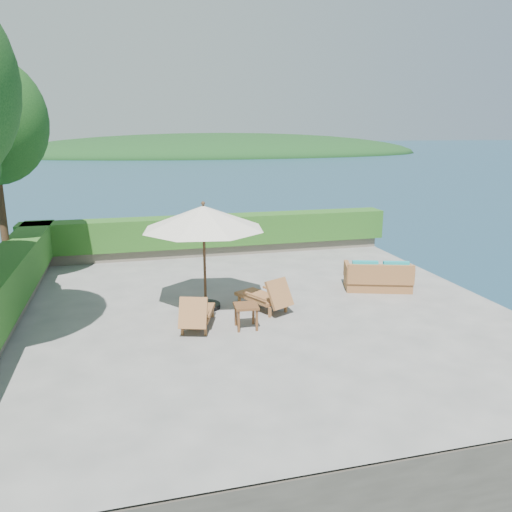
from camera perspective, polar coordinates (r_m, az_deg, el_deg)
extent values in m
plane|color=gray|center=(12.15, -0.44, -6.02)|extent=(12.00, 12.00, 0.00)
cube|color=#524B41|center=(12.77, -0.42, -12.56)|extent=(12.00, 12.00, 3.00)
plane|color=#173749|center=(13.49, -0.41, -18.07)|extent=(600.00, 600.00, 0.00)
ellipsoid|color=black|center=(153.76, -4.05, 11.52)|extent=(126.00, 57.60, 12.60)
cube|color=slate|center=(17.36, -4.90, 0.77)|extent=(12.00, 0.60, 0.36)
cube|color=#224E16|center=(17.22, -4.95, 2.94)|extent=(12.40, 0.90, 1.00)
cylinder|color=#442C1A|center=(14.75, -27.14, 5.40)|extent=(0.20, 0.20, 4.68)
cylinder|color=black|center=(12.22, -5.77, -5.70)|extent=(0.85, 0.85, 0.11)
cylinder|color=#3D2716|center=(11.87, -5.91, -0.24)|extent=(0.08, 0.08, 2.51)
cone|color=beige|center=(11.66, -6.03, 4.40)|extent=(3.53, 3.53, 0.55)
sphere|color=#3D2716|center=(11.61, -6.07, 6.02)|extent=(0.11, 0.11, 0.09)
cube|color=#9A5A38|center=(10.73, -8.43, -8.35)|extent=(0.07, 0.07, 0.23)
cube|color=#9A5A38|center=(10.64, -5.78, -8.45)|extent=(0.07, 0.07, 0.23)
cube|color=#9A5A38|center=(11.70, -7.41, -6.36)|extent=(0.07, 0.07, 0.23)
cube|color=#9A5A38|center=(11.62, -4.99, -6.43)|extent=(0.07, 0.07, 0.23)
cube|color=#9A5A38|center=(11.20, -6.58, -6.47)|extent=(0.91, 1.28, 0.08)
cube|color=#9A5A38|center=(10.49, -7.22, -6.48)|extent=(0.67, 0.53, 0.62)
cube|color=#9A5A38|center=(11.04, -8.31, -6.10)|extent=(0.28, 0.74, 0.04)
cube|color=#9A5A38|center=(10.94, -5.19, -6.19)|extent=(0.28, 0.74, 0.04)
cube|color=#9A5A38|center=(11.56, 1.59, -6.48)|extent=(0.07, 0.07, 0.24)
cube|color=#9A5A38|center=(11.90, 3.42, -5.89)|extent=(0.07, 0.07, 0.24)
cube|color=#9A5A38|center=(12.34, -1.92, -5.11)|extent=(0.07, 0.07, 0.24)
cube|color=#9A5A38|center=(12.66, -0.11, -4.60)|extent=(0.07, 0.07, 0.24)
cube|color=#9A5A38|center=(12.12, 0.41, -4.69)|extent=(1.09, 1.35, 0.08)
cube|color=#9A5A38|center=(11.56, 2.70, -4.31)|extent=(0.72, 0.62, 0.65)
cube|color=#9A5A38|center=(11.75, -0.14, -4.60)|extent=(0.40, 0.72, 0.05)
cube|color=#9A5A38|center=(12.15, 2.10, -3.96)|extent=(0.40, 0.72, 0.05)
cube|color=brown|center=(10.71, -2.00, -7.51)|extent=(0.05, 0.05, 0.48)
cube|color=brown|center=(10.77, 0.09, -7.37)|extent=(0.05, 0.05, 0.48)
cube|color=brown|center=(11.07, -2.33, -6.77)|extent=(0.05, 0.05, 0.48)
cube|color=brown|center=(11.13, -0.31, -6.63)|extent=(0.05, 0.05, 0.48)
cube|color=brown|center=(10.82, -1.15, -5.74)|extent=(0.53, 0.53, 0.05)
cube|color=#9A5A38|center=(13.94, 13.70, -2.92)|extent=(1.90, 1.35, 0.38)
cube|color=#9A5A38|center=(13.47, 14.07, -2.07)|extent=(1.68, 0.66, 0.53)
cube|color=#9A5A38|center=(13.74, 10.39, -1.75)|extent=(0.38, 0.85, 0.43)
cube|color=#9A5A38|center=(14.03, 17.08, -1.82)|extent=(0.38, 0.85, 0.43)
cube|color=teal|center=(13.84, 12.10, -1.76)|extent=(0.92, 0.89, 0.17)
cube|color=teal|center=(13.98, 15.36, -1.79)|extent=(0.92, 0.89, 0.17)
cube|color=teal|center=(13.45, 12.35, -1.27)|extent=(0.68, 0.34, 0.34)
cube|color=teal|center=(13.59, 15.70, -1.31)|extent=(0.68, 0.34, 0.34)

